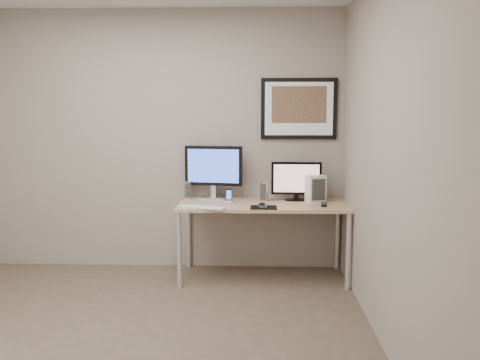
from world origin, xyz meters
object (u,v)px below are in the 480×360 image
(phone_dock, at_px, (229,195))
(fan_unit, at_px, (316,189))
(monitor_tv, at_px, (296,180))
(keyboard, at_px, (201,207))
(speaker_left, at_px, (188,190))
(speaker_right, at_px, (264,191))
(framed_art, at_px, (299,109))
(monitor_large, at_px, (214,170))
(desk, at_px, (263,210))

(phone_dock, bearing_deg, fan_unit, 3.00)
(monitor_tv, bearing_deg, keyboard, -152.85)
(keyboard, bearing_deg, fan_unit, 36.20)
(speaker_left, bearing_deg, speaker_right, -32.32)
(framed_art, relative_size, fan_unit, 2.90)
(fan_unit, bearing_deg, monitor_large, 151.17)
(monitor_large, bearing_deg, speaker_right, -4.17)
(framed_art, xyz_separation_m, keyboard, (-0.91, -0.61, -0.88))
(monitor_tv, xyz_separation_m, phone_dock, (-0.65, -0.09, -0.14))
(monitor_tv, relative_size, fan_unit, 1.87)
(framed_art, xyz_separation_m, speaker_left, (-1.11, -0.09, -0.81))
(framed_art, distance_m, phone_dock, 1.11)
(monitor_tv, height_order, fan_unit, monitor_tv)
(framed_art, height_order, speaker_right, framed_art)
(speaker_right, height_order, fan_unit, fan_unit)
(phone_dock, bearing_deg, speaker_right, 12.38)
(speaker_left, bearing_deg, monitor_large, -26.39)
(speaker_left, height_order, speaker_right, speaker_right)
(desk, height_order, monitor_tv, monitor_tv)
(monitor_large, relative_size, speaker_right, 3.05)
(speaker_right, bearing_deg, phone_dock, -158.38)
(keyboard, bearing_deg, phone_dock, 72.44)
(framed_art, distance_m, speaker_right, 0.89)
(monitor_tv, bearing_deg, phone_dock, -170.15)
(framed_art, xyz_separation_m, speaker_right, (-0.34, -0.22, -0.80))
(framed_art, bearing_deg, desk, -136.54)
(phone_dock, bearing_deg, framed_art, 24.15)
(phone_dock, bearing_deg, desk, -6.69)
(desk, relative_size, fan_unit, 6.19)
(framed_art, bearing_deg, monitor_large, -172.96)
(monitor_tv, relative_size, phone_dock, 3.78)
(monitor_tv, distance_m, phone_dock, 0.67)
(speaker_right, xyz_separation_m, keyboard, (-0.57, -0.39, -0.09))
(monitor_large, relative_size, fan_unit, 2.23)
(phone_dock, bearing_deg, keyboard, -124.19)
(phone_dock, height_order, keyboard, phone_dock)
(framed_art, xyz_separation_m, monitor_tv, (-0.03, -0.19, -0.69))
(monitor_large, xyz_separation_m, keyboard, (-0.07, -0.51, -0.28))
(speaker_right, relative_size, keyboard, 0.42)
(monitor_tv, bearing_deg, speaker_right, -173.45)
(desk, height_order, keyboard, keyboard)
(phone_dock, bearing_deg, monitor_large, 133.17)
(fan_unit, bearing_deg, desk, 168.17)
(fan_unit, bearing_deg, framed_art, 100.20)
(monitor_tv, bearing_deg, fan_unit, -18.66)
(monitor_large, distance_m, speaker_right, 0.55)
(speaker_right, distance_m, keyboard, 0.70)
(monitor_large, bearing_deg, fan_unit, -0.13)
(keyboard, height_order, fan_unit, fan_unit)
(keyboard, relative_size, fan_unit, 1.76)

